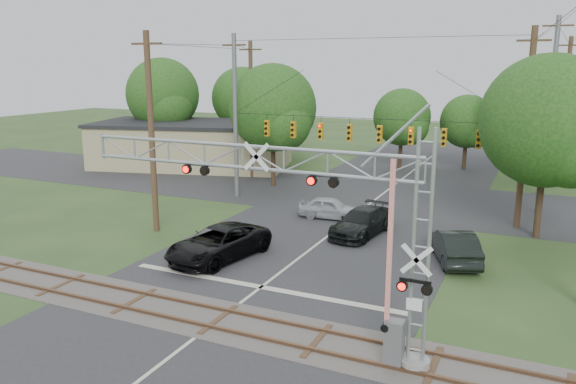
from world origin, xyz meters
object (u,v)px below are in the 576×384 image
at_px(traffic_signal_span, 378,126).
at_px(streetlight, 540,142).
at_px(commercial_building, 193,144).
at_px(sedan_silver, 330,208).
at_px(crossing_gantry, 307,210).
at_px(car_dark, 362,222).
at_px(pickup_black, 219,243).

height_order(traffic_signal_span, streetlight, traffic_signal_span).
bearing_deg(commercial_building, sedan_silver, -47.83).
bearing_deg(sedan_silver, streetlight, -62.92).
xyz_separation_m(traffic_signal_span, sedan_silver, (-2.06, -2.79, -4.93)).
bearing_deg(crossing_gantry, car_dark, 99.25).
xyz_separation_m(pickup_black, sedan_silver, (2.40, 9.30, -0.13)).
bearing_deg(commercial_building, car_dark, -49.09).
bearing_deg(commercial_building, traffic_signal_span, -38.88).
bearing_deg(streetlight, traffic_signal_span, -155.11).
distance_m(car_dark, commercial_building, 25.60).
height_order(crossing_gantry, streetlight, streetlight).
relative_size(traffic_signal_span, sedan_silver, 4.88).
relative_size(traffic_signal_span, car_dark, 3.75).
relative_size(car_dark, commercial_building, 0.26).
relative_size(crossing_gantry, traffic_signal_span, 0.66).
height_order(sedan_silver, streetlight, streetlight).
distance_m(crossing_gantry, sedan_silver, 16.85).
bearing_deg(pickup_black, car_dark, 63.17).
relative_size(traffic_signal_span, streetlight, 2.37).
relative_size(sedan_silver, commercial_building, 0.20).
height_order(crossing_gantry, traffic_signal_span, traffic_signal_span).
height_order(traffic_signal_span, sedan_silver, traffic_signal_span).
xyz_separation_m(commercial_building, streetlight, (29.77, -4.75, 2.48)).
distance_m(sedan_silver, streetlight, 14.10).
bearing_deg(streetlight, sedan_silver, -148.05).
height_order(pickup_black, sedan_silver, pickup_black).
relative_size(traffic_signal_span, commercial_building, 0.99).
bearing_deg(pickup_black, traffic_signal_span, 80.55).
xyz_separation_m(sedan_silver, streetlight, (11.50, 7.17, 3.89)).
distance_m(crossing_gantry, car_dark, 13.83).
bearing_deg(car_dark, traffic_signal_span, 106.59).
distance_m(traffic_signal_span, car_dark, 7.24).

